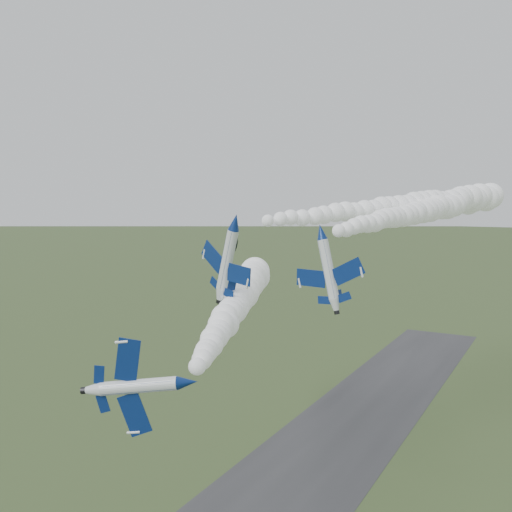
{
  "coord_description": "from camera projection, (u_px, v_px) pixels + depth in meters",
  "views": [
    {
      "loc": [
        39.11,
        -47.31,
        47.91
      ],
      "look_at": [
        4.04,
        15.87,
        40.65
      ],
      "focal_mm": 40.0,
      "sensor_mm": 36.0,
      "label": 1
    }
  ],
  "objects": [
    {
      "name": "smoke_trail_jet_lead",
      "position": [
        235.0,
        305.0,
        85.11
      ],
      "size": [
        30.74,
        58.74,
        5.88
      ],
      "primitive_type": null,
      "rotation": [
        0.0,
        0.0,
        0.42
      ],
      "color": "white"
    },
    {
      "name": "smoke_trail_jet_pair_left",
      "position": [
        403.0,
        206.0,
        105.33
      ],
      "size": [
        30.99,
        70.91,
        5.8
      ],
      "primitive_type": null,
      "rotation": [
        0.0,
        0.0,
        -0.36
      ],
      "color": "white"
    },
    {
      "name": "jet_pair_left",
      "position": [
        234.0,
        222.0,
        79.41
      ],
      "size": [
        11.08,
        13.43,
        4.47
      ],
      "rotation": [
        0.0,
        0.32,
        -0.36
      ],
      "color": "white"
    },
    {
      "name": "smoke_trail_jet_pair_right",
      "position": [
        419.0,
        212.0,
        100.48
      ],
      "size": [
        12.77,
        64.76,
        5.3
      ],
      "primitive_type": null,
      "rotation": [
        0.0,
        0.0,
        -0.12
      ],
      "color": "white"
    },
    {
      "name": "runway",
      "position": [
        277.0,
        500.0,
        90.93
      ],
      "size": [
        24.0,
        260.0,
        0.04
      ],
      "primitive_type": "cube",
      "color": "#313133",
      "rests_on": "ground"
    },
    {
      "name": "jet_lead",
      "position": [
        188.0,
        383.0,
        52.63
      ],
      "size": [
        5.75,
        10.61,
        9.2
      ],
      "rotation": [
        0.0,
        1.46,
        0.42
      ],
      "color": "white"
    },
    {
      "name": "jet_pair_right",
      "position": [
        321.0,
        232.0,
        72.71
      ],
      "size": [
        9.61,
        11.72,
        3.45
      ],
      "rotation": [
        0.0,
        -0.23,
        -0.12
      ],
      "color": "white"
    }
  ]
}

